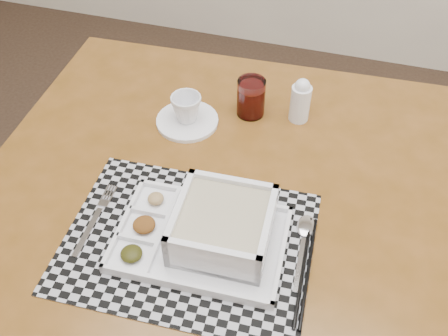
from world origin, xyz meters
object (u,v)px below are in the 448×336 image
at_px(cup, 186,108).
at_px(juice_glass, 251,99).
at_px(serving_tray, 215,230).
at_px(creamer_bottle, 300,100).
at_px(dining_table, 213,217).

relative_size(cup, juice_glass, 0.76).
distance_m(serving_tray, creamer_bottle, 0.42).
bearing_deg(serving_tray, juice_glass, 94.60).
relative_size(serving_tray, creamer_bottle, 2.87).
bearing_deg(dining_table, serving_tray, -69.40).
height_order(dining_table, juice_glass, juice_glass).
xyz_separation_m(dining_table, creamer_bottle, (0.13, 0.29, 0.13)).
distance_m(cup, creamer_bottle, 0.27).
distance_m(juice_glass, creamer_bottle, 0.12).
relative_size(dining_table, juice_glass, 11.13).
bearing_deg(cup, creamer_bottle, 25.95).
height_order(dining_table, creamer_bottle, creamer_bottle).
xyz_separation_m(dining_table, cup, (-0.13, 0.20, 0.12)).
height_order(cup, juice_glass, juice_glass).
bearing_deg(juice_glass, serving_tray, -85.40).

